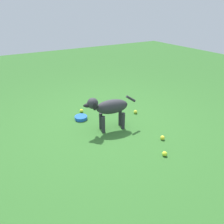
{
  "coord_description": "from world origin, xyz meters",
  "views": [
    {
      "loc": [
        2.86,
        -1.6,
        1.83
      ],
      "look_at": [
        0.16,
        0.01,
        0.3
      ],
      "focal_mm": 35.46,
      "sensor_mm": 36.0,
      "label": 1
    }
  ],
  "objects_px": {
    "dog": "(109,108)",
    "tennis_ball_1": "(135,112)",
    "tennis_ball_3": "(162,138)",
    "water_bowl": "(81,118)",
    "tennis_ball_2": "(81,111)",
    "tennis_ball_0": "(165,154)"
  },
  "relations": [
    {
      "from": "tennis_ball_0",
      "to": "water_bowl",
      "type": "xyz_separation_m",
      "value": [
        -1.54,
        -0.54,
        -0.0
      ]
    },
    {
      "from": "tennis_ball_1",
      "to": "tennis_ball_2",
      "type": "relative_size",
      "value": 1.0
    },
    {
      "from": "dog",
      "to": "tennis_ball_0",
      "type": "relative_size",
      "value": 12.87
    },
    {
      "from": "tennis_ball_0",
      "to": "water_bowl",
      "type": "distance_m",
      "value": 1.63
    },
    {
      "from": "dog",
      "to": "tennis_ball_1",
      "type": "xyz_separation_m",
      "value": [
        -0.24,
        0.71,
        -0.35
      ]
    },
    {
      "from": "tennis_ball_0",
      "to": "tennis_ball_2",
      "type": "xyz_separation_m",
      "value": [
        -1.8,
        -0.42,
        0.0
      ]
    },
    {
      "from": "tennis_ball_1",
      "to": "water_bowl",
      "type": "height_order",
      "value": "tennis_ball_1"
    },
    {
      "from": "tennis_ball_0",
      "to": "tennis_ball_3",
      "type": "distance_m",
      "value": 0.4
    },
    {
      "from": "dog",
      "to": "tennis_ball_1",
      "type": "height_order",
      "value": "dog"
    },
    {
      "from": "tennis_ball_0",
      "to": "tennis_ball_1",
      "type": "bearing_deg",
      "value": 161.02
    },
    {
      "from": "dog",
      "to": "tennis_ball_3",
      "type": "bearing_deg",
      "value": 138.03
    },
    {
      "from": "tennis_ball_2",
      "to": "tennis_ball_1",
      "type": "bearing_deg",
      "value": 56.39
    },
    {
      "from": "tennis_ball_3",
      "to": "water_bowl",
      "type": "relative_size",
      "value": 0.3
    },
    {
      "from": "tennis_ball_2",
      "to": "water_bowl",
      "type": "xyz_separation_m",
      "value": [
        0.25,
        -0.12,
        -0.0
      ]
    },
    {
      "from": "tennis_ball_2",
      "to": "tennis_ball_3",
      "type": "bearing_deg",
      "value": 24.11
    },
    {
      "from": "tennis_ball_3",
      "to": "water_bowl",
      "type": "bearing_deg",
      "value": -147.47
    },
    {
      "from": "tennis_ball_1",
      "to": "tennis_ball_2",
      "type": "distance_m",
      "value": 1.01
    },
    {
      "from": "dog",
      "to": "tennis_ball_0",
      "type": "bearing_deg",
      "value": 116.06
    },
    {
      "from": "tennis_ball_3",
      "to": "tennis_ball_1",
      "type": "bearing_deg",
      "value": 169.1
    },
    {
      "from": "tennis_ball_1",
      "to": "water_bowl",
      "type": "relative_size",
      "value": 0.3
    },
    {
      "from": "tennis_ball_2",
      "to": "tennis_ball_3",
      "type": "distance_m",
      "value": 1.63
    },
    {
      "from": "tennis_ball_1",
      "to": "tennis_ball_3",
      "type": "distance_m",
      "value": 0.94
    }
  ]
}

